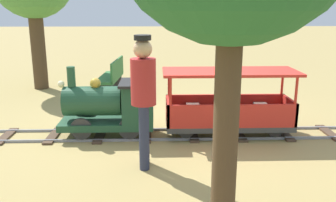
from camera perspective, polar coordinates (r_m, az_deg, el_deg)
ground_plane at (r=5.68m, az=1.35°, el=-5.36°), size 60.00×60.00×0.00m
track at (r=5.67m, az=0.25°, el=-5.22°), size 0.70×5.70×0.04m
locomotive at (r=5.56m, az=-8.69°, el=-0.72°), size 0.66×1.45×1.04m
passenger_car at (r=5.65m, az=9.42°, el=-1.15°), size 0.76×2.00×0.97m
conductor_person at (r=4.35m, az=-3.84°, el=1.46°), size 0.30×0.30×1.62m
park_bench at (r=8.07m, az=-8.75°, el=3.57°), size 1.33×0.50×0.82m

